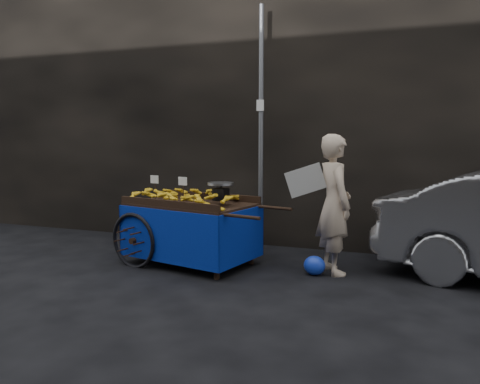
% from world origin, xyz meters
% --- Properties ---
extents(ground, '(80.00, 80.00, 0.00)m').
position_xyz_m(ground, '(0.00, 0.00, 0.00)').
color(ground, black).
rests_on(ground, ground).
extents(building_wall, '(13.50, 2.00, 5.00)m').
position_xyz_m(building_wall, '(0.39, 2.60, 2.50)').
color(building_wall, black).
rests_on(building_wall, ground).
extents(street_pole, '(0.12, 0.10, 4.00)m').
position_xyz_m(street_pole, '(0.30, 1.30, 2.01)').
color(street_pole, slate).
rests_on(street_pole, ground).
extents(banana_cart, '(2.63, 1.59, 1.34)m').
position_xyz_m(banana_cart, '(-0.44, 0.07, 0.82)').
color(banana_cart, black).
rests_on(banana_cart, ground).
extents(vendor, '(1.04, 0.84, 1.93)m').
position_xyz_m(vendor, '(1.67, 0.32, 0.97)').
color(vendor, beige).
rests_on(vendor, ground).
extents(plastic_bag, '(0.30, 0.24, 0.27)m').
position_xyz_m(plastic_bag, '(1.46, 0.11, 0.13)').
color(plastic_bag, blue).
rests_on(plastic_bag, ground).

